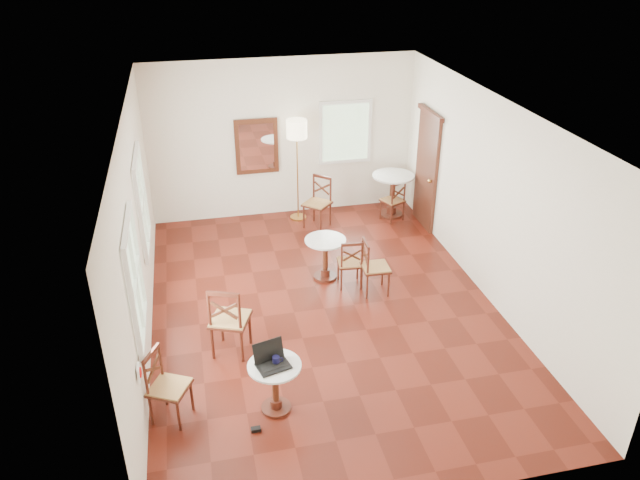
{
  "coord_description": "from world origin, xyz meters",
  "views": [
    {
      "loc": [
        -1.72,
        -7.39,
        5.14
      ],
      "look_at": [
        0.0,
        0.3,
        1.0
      ],
      "focal_mm": 34.39,
      "sensor_mm": 36.0,
      "label": 1
    }
  ],
  "objects_px": {
    "chair_back_a": "(393,200)",
    "power_adapter": "(256,429)",
    "chair_near_a": "(229,320)",
    "laptop": "(271,359)",
    "cafe_table_mid": "(325,254)",
    "chair_back_b": "(318,203)",
    "chair_mid_a": "(350,263)",
    "cafe_table_back": "(392,191)",
    "water_glass": "(268,355)",
    "chair_mid_b": "(374,267)",
    "chair_near_b": "(167,386)",
    "cafe_table_near": "(275,382)",
    "floor_lamp": "(297,136)",
    "mouse": "(275,367)",
    "navy_mug": "(276,360)"
  },
  "relations": [
    {
      "from": "power_adapter",
      "to": "chair_mid_a",
      "type": "bearing_deg",
      "value": 56.44
    },
    {
      "from": "power_adapter",
      "to": "cafe_table_back",
      "type": "bearing_deg",
      "value": 57.05
    },
    {
      "from": "cafe_table_near",
      "to": "mouse",
      "type": "bearing_deg",
      "value": -90.36
    },
    {
      "from": "chair_back_a",
      "to": "power_adapter",
      "type": "xyz_separation_m",
      "value": [
        -3.27,
        -4.91,
        -0.38
      ]
    },
    {
      "from": "chair_back_b",
      "to": "floor_lamp",
      "type": "bearing_deg",
      "value": 168.68
    },
    {
      "from": "cafe_table_back",
      "to": "chair_near_a",
      "type": "height_order",
      "value": "chair_near_a"
    },
    {
      "from": "power_adapter",
      "to": "navy_mug",
      "type": "bearing_deg",
      "value": 45.67
    },
    {
      "from": "chair_near_b",
      "to": "mouse",
      "type": "relative_size",
      "value": 10.5
    },
    {
      "from": "chair_mid_a",
      "to": "power_adapter",
      "type": "bearing_deg",
      "value": 61.82
    },
    {
      "from": "chair_back_a",
      "to": "chair_near_b",
      "type": "bearing_deg",
      "value": 23.8
    },
    {
      "from": "chair_mid_b",
      "to": "floor_lamp",
      "type": "relative_size",
      "value": 0.46
    },
    {
      "from": "chair_mid_a",
      "to": "navy_mug",
      "type": "height_order",
      "value": "chair_mid_a"
    },
    {
      "from": "cafe_table_near",
      "to": "water_glass",
      "type": "relative_size",
      "value": 7.08
    },
    {
      "from": "chair_near_a",
      "to": "mouse",
      "type": "height_order",
      "value": "chair_near_a"
    },
    {
      "from": "laptop",
      "to": "power_adapter",
      "type": "distance_m",
      "value": 0.81
    },
    {
      "from": "chair_mid_b",
      "to": "water_glass",
      "type": "height_order",
      "value": "chair_mid_b"
    },
    {
      "from": "chair_mid_b",
      "to": "chair_near_b",
      "type": "bearing_deg",
      "value": 126.01
    },
    {
      "from": "chair_mid_a",
      "to": "floor_lamp",
      "type": "xyz_separation_m",
      "value": [
        -0.33,
        2.6,
        1.24
      ]
    },
    {
      "from": "cafe_table_mid",
      "to": "cafe_table_back",
      "type": "xyz_separation_m",
      "value": [
        1.79,
        2.0,
        0.09
      ]
    },
    {
      "from": "chair_near_b",
      "to": "chair_back_b",
      "type": "xyz_separation_m",
      "value": [
        2.74,
        4.52,
        0.03
      ]
    },
    {
      "from": "chair_back_a",
      "to": "laptop",
      "type": "relative_size",
      "value": 1.9
    },
    {
      "from": "chair_near_b",
      "to": "power_adapter",
      "type": "xyz_separation_m",
      "value": [
        0.93,
        -0.44,
        -0.43
      ]
    },
    {
      "from": "chair_mid_b",
      "to": "chair_back_a",
      "type": "relative_size",
      "value": 1.1
    },
    {
      "from": "chair_back_a",
      "to": "cafe_table_back",
      "type": "bearing_deg",
      "value": -125.57
    },
    {
      "from": "cafe_table_near",
      "to": "laptop",
      "type": "xyz_separation_m",
      "value": [
        -0.03,
        0.02,
        0.31
      ]
    },
    {
      "from": "chair_near_a",
      "to": "chair_mid_b",
      "type": "xyz_separation_m",
      "value": [
        2.28,
        1.02,
        -0.08
      ]
    },
    {
      "from": "chair_near_a",
      "to": "floor_lamp",
      "type": "bearing_deg",
      "value": -91.07
    },
    {
      "from": "cafe_table_mid",
      "to": "laptop",
      "type": "bearing_deg",
      "value": -114.64
    },
    {
      "from": "cafe_table_back",
      "to": "power_adapter",
      "type": "xyz_separation_m",
      "value": [
        -3.31,
        -5.11,
        -0.5
      ]
    },
    {
      "from": "chair_back_a",
      "to": "chair_back_b",
      "type": "relative_size",
      "value": 0.84
    },
    {
      "from": "chair_back_a",
      "to": "floor_lamp",
      "type": "distance_m",
      "value": 2.2
    },
    {
      "from": "cafe_table_near",
      "to": "cafe_table_back",
      "type": "height_order",
      "value": "cafe_table_back"
    },
    {
      "from": "laptop",
      "to": "chair_back_b",
      "type": "bearing_deg",
      "value": 56.05
    },
    {
      "from": "water_glass",
      "to": "chair_back_b",
      "type": "bearing_deg",
      "value": 70.82
    },
    {
      "from": "water_glass",
      "to": "chair_mid_b",
      "type": "bearing_deg",
      "value": 47.5
    },
    {
      "from": "cafe_table_back",
      "to": "power_adapter",
      "type": "distance_m",
      "value": 6.11
    },
    {
      "from": "cafe_table_back",
      "to": "navy_mug",
      "type": "distance_m",
      "value": 5.66
    },
    {
      "from": "chair_near_b",
      "to": "chair_back_a",
      "type": "distance_m",
      "value": 6.13
    },
    {
      "from": "chair_mid_a",
      "to": "navy_mug",
      "type": "distance_m",
      "value": 2.92
    },
    {
      "from": "chair_back_a",
      "to": "chair_near_a",
      "type": "bearing_deg",
      "value": 22.16
    },
    {
      "from": "cafe_table_mid",
      "to": "chair_back_a",
      "type": "xyz_separation_m",
      "value": [
        1.74,
        1.8,
        -0.02
      ]
    },
    {
      "from": "cafe_table_near",
      "to": "chair_mid_a",
      "type": "distance_m",
      "value": 2.93
    },
    {
      "from": "chair_near_a",
      "to": "chair_back_a",
      "type": "xyz_separation_m",
      "value": [
        3.4,
        3.41,
        -0.12
      ]
    },
    {
      "from": "cafe_table_mid",
      "to": "cafe_table_near",
      "type": "bearing_deg",
      "value": -113.94
    },
    {
      "from": "chair_mid_b",
      "to": "power_adapter",
      "type": "xyz_separation_m",
      "value": [
        -2.15,
        -2.52,
        -0.42
      ]
    },
    {
      "from": "navy_mug",
      "to": "power_adapter",
      "type": "bearing_deg",
      "value": -134.33
    },
    {
      "from": "cafe_table_mid",
      "to": "chair_back_b",
      "type": "bearing_deg",
      "value": 81.25
    },
    {
      "from": "cafe_table_back",
      "to": "chair_mid_a",
      "type": "bearing_deg",
      "value": -122.21
    },
    {
      "from": "power_adapter",
      "to": "chair_near_a",
      "type": "bearing_deg",
      "value": 94.97
    },
    {
      "from": "chair_near_b",
      "to": "chair_mid_b",
      "type": "xyz_separation_m",
      "value": [
        3.08,
        2.08,
        -0.01
      ]
    }
  ]
}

